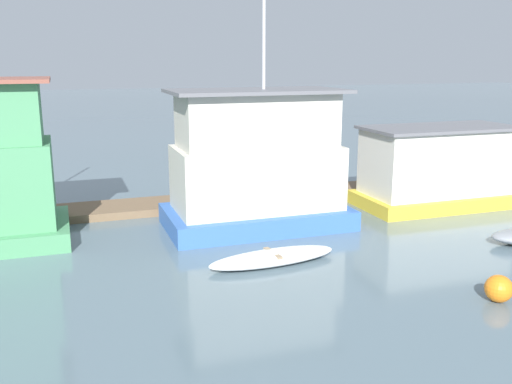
% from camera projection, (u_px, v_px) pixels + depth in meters
% --- Properties ---
extents(ground_plane, '(200.00, 200.00, 0.00)m').
position_uv_depth(ground_plane, '(247.00, 223.00, 21.27)').
color(ground_plane, slate).
extents(dock_walkway, '(33.80, 2.19, 0.30)m').
position_uv_depth(dock_walkway, '(225.00, 200.00, 23.99)').
color(dock_walkway, brown).
rests_on(dock_walkway, ground_plane).
extents(houseboat_blue, '(6.54, 3.66, 8.11)m').
position_uv_depth(houseboat_blue, '(257.00, 166.00, 20.34)').
color(houseboat_blue, '#3866B7').
rests_on(houseboat_blue, ground_plane).
extents(houseboat_yellow, '(6.63, 3.33, 3.29)m').
position_uv_depth(houseboat_yellow, '(438.00, 168.00, 23.51)').
color(houseboat_yellow, gold).
rests_on(houseboat_yellow, ground_plane).
extents(dinghy_white, '(4.17, 1.60, 0.38)m').
position_uv_depth(dinghy_white, '(273.00, 257.00, 17.00)').
color(dinghy_white, white).
rests_on(dinghy_white, ground_plane).
extents(buoy_orange, '(0.70, 0.70, 0.70)m').
position_uv_depth(buoy_orange, '(499.00, 289.00, 14.30)').
color(buoy_orange, orange).
rests_on(buoy_orange, ground_plane).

